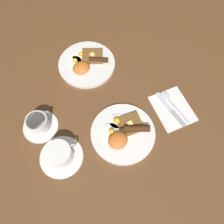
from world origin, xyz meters
TOP-DOWN VIEW (x-y plane):
  - ground_plane at (0.00, 0.00)m, footprint 3.00×3.00m
  - breakfast_plate_near at (0.00, -0.00)m, footprint 0.26×0.26m
  - breakfast_plate_far at (0.02, 0.38)m, footprint 0.26×0.26m
  - teacup_near at (-0.25, 0.03)m, footprint 0.17×0.17m
  - teacup_far at (-0.28, 0.18)m, footprint 0.14×0.14m
  - napkin at (0.24, 0.00)m, footprint 0.16×0.19m
  - knife at (0.23, -0.01)m, footprint 0.03×0.19m
  - spoon at (0.25, 0.05)m, footprint 0.04×0.18m

SIDE VIEW (x-z plane):
  - ground_plane at x=0.00m, z-range 0.00..0.00m
  - napkin at x=0.24m, z-range 0.00..0.01m
  - knife at x=0.23m, z-range 0.00..0.01m
  - spoon at x=0.25m, z-range 0.00..0.01m
  - breakfast_plate_far at x=0.02m, z-range -0.01..0.04m
  - breakfast_plate_near at x=0.00m, z-range -0.01..0.04m
  - teacup_far at x=-0.28m, z-range 0.00..0.06m
  - teacup_near at x=-0.25m, z-range 0.00..0.07m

